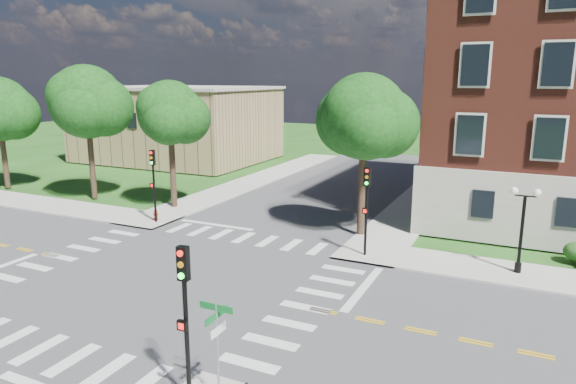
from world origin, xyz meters
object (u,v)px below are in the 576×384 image
at_px(traffic_signal_se, 185,305).
at_px(street_sign_pole, 217,334).
at_px(traffic_signal_nw, 153,176).
at_px(traffic_signal_ne, 367,200).
at_px(twin_lamp_west, 522,225).
at_px(fire_hydrant, 156,215).

distance_m(traffic_signal_se, street_sign_pole, 1.26).
bearing_deg(traffic_signal_se, traffic_signal_nw, 132.25).
distance_m(traffic_signal_ne, street_sign_pole, 14.22).
height_order(traffic_signal_se, twin_lamp_west, traffic_signal_se).
bearing_deg(twin_lamp_west, traffic_signal_nw, -178.77).
bearing_deg(street_sign_pole, traffic_signal_ne, 89.63).
bearing_deg(fire_hydrant, traffic_signal_nw, -51.91).
bearing_deg(fire_hydrant, traffic_signal_se, -47.84).
distance_m(traffic_signal_nw, street_sign_pole, 20.43).
height_order(traffic_signal_nw, twin_lamp_west, traffic_signal_nw).
xyz_separation_m(traffic_signal_ne, street_sign_pole, (-0.09, -14.19, -0.88)).
bearing_deg(street_sign_pole, traffic_signal_nw, 134.62).
distance_m(traffic_signal_ne, twin_lamp_west, 7.60).
distance_m(traffic_signal_se, twin_lamp_west, 17.53).
xyz_separation_m(street_sign_pole, fire_hydrant, (-14.60, 14.86, -1.84)).
bearing_deg(traffic_signal_se, fire_hydrant, 132.16).
xyz_separation_m(traffic_signal_nw, twin_lamp_west, (21.96, 0.47, -0.66)).
xyz_separation_m(traffic_signal_nw, street_sign_pole, (14.34, -14.52, -0.88)).
distance_m(traffic_signal_se, fire_hydrant, 20.69).
relative_size(traffic_signal_ne, fire_hydrant, 6.40).
height_order(traffic_signal_nw, fire_hydrant, traffic_signal_nw).
xyz_separation_m(traffic_signal_se, fire_hydrant, (-13.76, 15.20, -2.72)).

